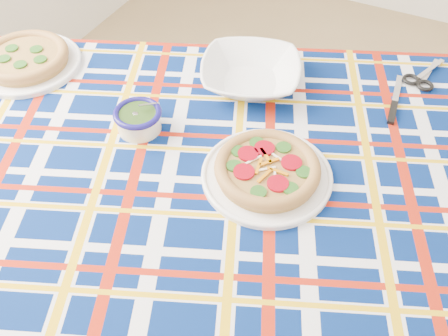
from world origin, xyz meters
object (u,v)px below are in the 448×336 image
at_px(dining_table, 204,186).
at_px(main_focaccia_plate, 267,169).
at_px(pesto_bowl, 138,118).
at_px(serving_bowl, 251,74).

xyz_separation_m(dining_table, main_focaccia_plate, (0.15, 0.03, 0.11)).
relative_size(main_focaccia_plate, pesto_bowl, 2.57).
bearing_deg(main_focaccia_plate, serving_bowl, 120.39).
bearing_deg(serving_bowl, main_focaccia_plate, -59.61).
xyz_separation_m(main_focaccia_plate, serving_bowl, (-0.18, 0.31, 0.00)).
xyz_separation_m(pesto_bowl, serving_bowl, (0.18, 0.30, -0.00)).
distance_m(dining_table, main_focaccia_plate, 0.19).
height_order(pesto_bowl, serving_bowl, pesto_bowl).
relative_size(pesto_bowl, serving_bowl, 0.45).
height_order(main_focaccia_plate, serving_bowl, serving_bowl).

